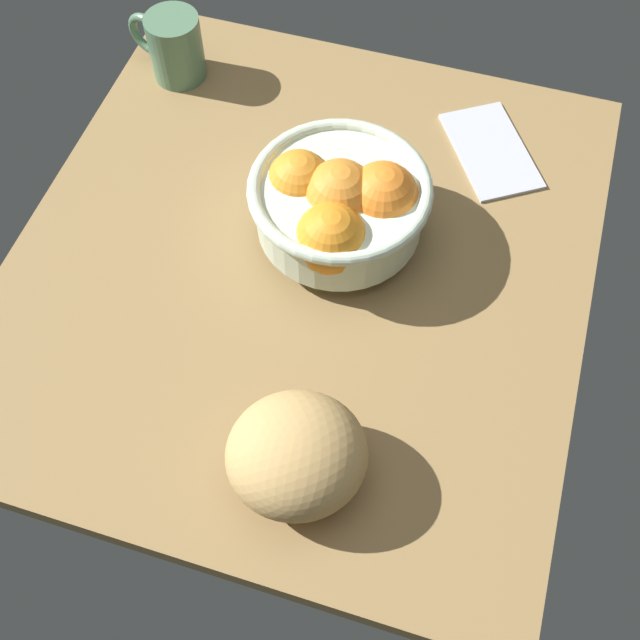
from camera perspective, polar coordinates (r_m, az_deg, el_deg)
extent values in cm
cube|color=olive|center=(96.24, -1.30, 3.98)|extent=(74.70, 67.81, 3.00)
cylinder|color=silver|center=(96.22, 1.35, 6.57)|extent=(10.19, 10.19, 2.16)
cylinder|color=silver|center=(92.88, 1.40, 8.17)|extent=(19.53, 19.53, 6.35)
torus|color=silver|center=(90.43, 1.45, 9.43)|extent=(21.13, 21.13, 1.60)
sphere|color=orange|center=(93.03, -1.50, 9.86)|extent=(7.64, 7.64, 7.64)
sphere|color=orange|center=(87.79, 0.78, 5.84)|extent=(8.17, 8.17, 8.17)
sphere|color=orange|center=(91.54, 4.49, 8.72)|extent=(8.53, 8.53, 8.53)
sphere|color=orange|center=(91.47, 1.43, 8.89)|extent=(8.60, 8.60, 8.60)
ellipsoid|color=tan|center=(77.85, -1.68, -9.66)|extent=(17.80, 18.17, 9.85)
cube|color=silver|center=(107.68, 12.20, 11.92)|extent=(17.78, 15.77, 0.94)
cylinder|color=#537A5C|center=(114.75, -10.32, 18.74)|extent=(7.31, 7.31, 9.18)
torus|color=#537A5C|center=(117.47, -12.28, 19.43)|extent=(2.83, 6.43, 6.34)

